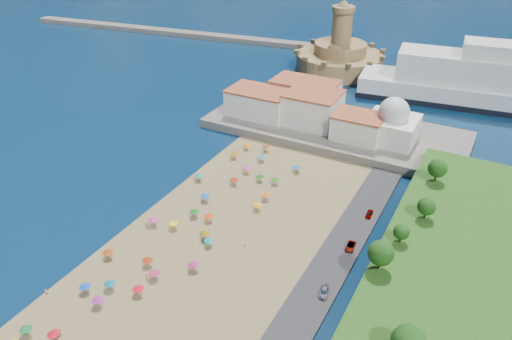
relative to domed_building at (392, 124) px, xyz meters
The scene contains 11 objects.
ground 77.60m from the domed_building, 112.91° to the right, with size 700.00×700.00×0.00m, color #071938.
terrace 21.44m from the domed_building, behind, with size 90.00×36.00×3.00m, color #59544C.
jetty 56.51m from the domed_building, 138.62° to the left, with size 18.00×70.00×2.40m, color #59544C.
breakwater 162.43m from the domed_building, 149.64° to the left, with size 200.00×7.00×2.60m, color #59544C.
waterfront_buildings 33.17m from the domed_building, behind, with size 57.00×29.00×11.00m.
domed_building is the anchor object (origin of this frame).
fortress 79.11m from the domed_building, 122.08° to the left, with size 40.00×40.00×32.40m.
beach_parasols 85.81m from the domed_building, 112.13° to the right, with size 30.57×117.09×2.20m.
beachgoers 79.56m from the domed_building, 115.43° to the right, with size 30.49×98.91×1.86m.
parked_cars 77.40m from the domed_building, 85.53° to the right, with size 2.47×72.91×1.38m.
hillside_trees 81.79m from the domed_building, 76.31° to the right, with size 16.42×110.87×7.69m.
Camera 1 is at (60.28, -80.78, 78.06)m, focal length 35.00 mm.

